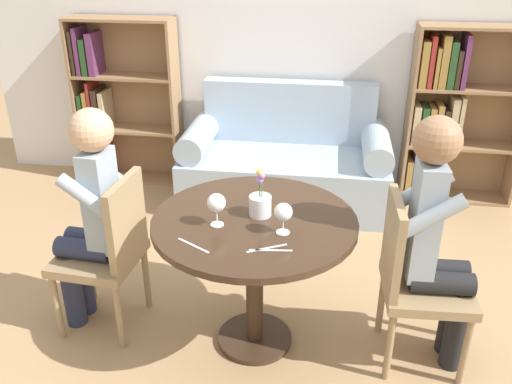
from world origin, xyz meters
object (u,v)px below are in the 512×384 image
object	(u,v)px
wine_glass_left	(216,204)
flower_vase	(260,203)
bookshelf_left	(117,102)
bookshelf_right	(449,114)
chair_left	(110,248)
chair_right	(413,276)
wine_glass_right	(283,213)
person_left	(90,214)
couch	(286,165)
person_right	(437,239)

from	to	relation	value
wine_glass_left	flower_vase	bearing A→B (deg)	34.13
bookshelf_left	bookshelf_right	xyz separation A→B (m)	(2.74, -0.01, 0.02)
chair_left	chair_right	world-z (taller)	same
wine_glass_right	flower_vase	xyz separation A→B (m)	(-0.13, 0.16, -0.04)
chair_left	wine_glass_right	bearing A→B (deg)	85.40
bookshelf_right	flower_vase	world-z (taller)	bookshelf_right
person_left	flower_vase	size ratio (longest dim) A/B	5.14
couch	person_left	xyz separation A→B (m)	(-0.87, -1.68, 0.37)
bookshelf_left	bookshelf_right	world-z (taller)	same
chair_right	person_right	size ratio (longest dim) A/B	0.69
chair_right	person_left	xyz separation A→B (m)	(-1.65, 0.04, 0.19)
chair_left	person_right	world-z (taller)	person_right
couch	chair_right	size ratio (longest dim) A/B	1.79
couch	person_left	bearing A→B (deg)	-117.33
couch	person_left	size ratio (longest dim) A/B	1.28
couch	person_right	bearing A→B (deg)	-63.24
wine_glass_left	chair_left	bearing A→B (deg)	168.82
wine_glass_left	flower_vase	distance (m)	0.23
bookshelf_right	flower_vase	xyz separation A→B (m)	(-1.24, -1.95, 0.12)
couch	flower_vase	world-z (taller)	flower_vase
wine_glass_left	person_left	bearing A→B (deg)	169.23
flower_vase	wine_glass_left	bearing A→B (deg)	-145.87
person_left	chair_left	bearing A→B (deg)	86.80
person_right	wine_glass_left	distance (m)	1.05
person_right	wine_glass_right	xyz separation A→B (m)	(-0.72, -0.12, 0.15)
bookshelf_left	bookshelf_right	distance (m)	2.74
bookshelf_right	person_left	xyz separation A→B (m)	(-2.13, -1.94, -0.02)
bookshelf_left	chair_right	size ratio (longest dim) A/B	1.55
chair_left	wine_glass_right	distance (m)	1.01
chair_left	flower_vase	xyz separation A→B (m)	(0.80, 0.01, 0.33)
bookshelf_right	couch	bearing A→B (deg)	-168.11
wine_glass_right	flower_vase	bearing A→B (deg)	129.04
person_right	flower_vase	bearing A→B (deg)	85.39
bookshelf_left	couch	bearing A→B (deg)	-10.42
chair_left	person_right	bearing A→B (deg)	93.65
bookshelf_left	person_left	size ratio (longest dim) A/B	1.10
bookshelf_left	chair_right	world-z (taller)	bookshelf_left
wine_glass_left	flower_vase	world-z (taller)	flower_vase
person_left	person_right	xyz separation A→B (m)	(1.73, -0.04, 0.02)
couch	bookshelf_left	size ratio (longest dim) A/B	1.16
bookshelf_left	chair_left	bearing A→B (deg)	-70.42
flower_vase	person_right	bearing A→B (deg)	-2.23
bookshelf_left	chair_right	bearing A→B (deg)	-41.40
person_left	wine_glass_left	world-z (taller)	person_left
couch	chair_right	distance (m)	1.90
chair_right	person_right	xyz separation A→B (m)	(0.08, 0.01, 0.21)
wine_glass_left	chair_right	bearing A→B (deg)	5.35
person_left	person_right	world-z (taller)	person_right
bookshelf_right	chair_right	xyz separation A→B (m)	(-0.47, -1.99, -0.21)
couch	flower_vase	distance (m)	1.76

